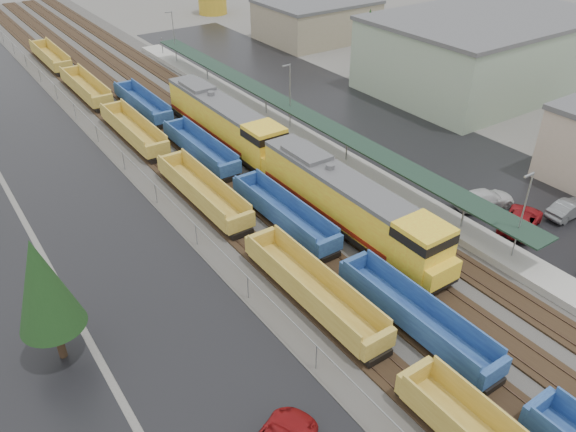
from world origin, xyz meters
The scene contains 16 objects.
ballast_strip centered at (0.00, 60.00, 0.04)m, with size 20.00×160.00×0.08m, color #302D2B.
trackbed centered at (0.00, 60.00, 0.16)m, with size 14.60×160.00×0.22m.
west_parking_lot centered at (-15.00, 60.00, 0.01)m, with size 10.00×160.00×0.02m, color black.
east_commuter_lot centered at (19.00, 50.00, 0.01)m, with size 16.00×100.00×0.02m, color black.
station_platform centered at (9.50, 50.01, 0.73)m, with size 3.00×80.00×8.00m.
chainlink_fence centered at (-9.50, 58.44, 1.61)m, with size 0.08×160.04×2.02m.
industrial_buildings centered at (37.76, 45.85, 4.25)m, with size 32.52×75.30×9.50m.
tree_west_near centered at (-22.00, 30.00, 5.82)m, with size 3.96×3.96×9.00m.
tree_east centered at (28.00, 58.00, 6.47)m, with size 4.40×4.40×10.00m.
locomotive_lead centered at (2.00, 30.43, 2.63)m, with size 3.35×22.07×5.00m.
locomotive_trail centered at (2.00, 51.43, 2.63)m, with size 3.35×22.07×5.00m.
well_string_yellow centered at (-6.00, 41.61, 1.16)m, with size 2.62×113.43×2.33m.
well_string_blue centered at (-2.00, 26.80, 1.11)m, with size 2.45×90.25×2.18m.
parked_car_east_b centered at (14.30, 22.64, 0.80)m, with size 5.73×2.64×1.59m, color maroon.
parked_car_east_c centered at (14.53, 26.64, 0.82)m, with size 5.63×2.29×1.63m, color silver.
parked_car_east_e centered at (19.33, 21.40, 0.76)m, with size 4.64×1.62×1.53m, color slate.
Camera 1 is at (-24.66, 1.18, 26.67)m, focal length 35.00 mm.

